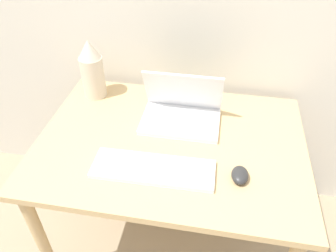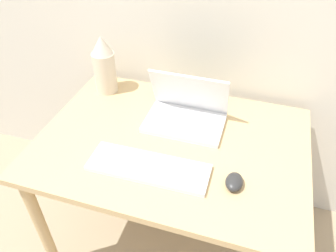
% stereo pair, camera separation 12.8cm
% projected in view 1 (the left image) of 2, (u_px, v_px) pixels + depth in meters
% --- Properties ---
extents(desk, '(1.11, 0.80, 0.70)m').
position_uv_depth(desk, '(171.00, 155.00, 1.42)').
color(desk, tan).
rests_on(desk, ground_plane).
extents(laptop, '(0.34, 0.23, 0.23)m').
position_uv_depth(laptop, '(181.00, 111.00, 1.45)').
color(laptop, white).
rests_on(laptop, desk).
extents(keyboard, '(0.46, 0.16, 0.02)m').
position_uv_depth(keyboard, '(153.00, 169.00, 1.23)').
color(keyboard, white).
rests_on(keyboard, desk).
extents(mouse, '(0.06, 0.09, 0.04)m').
position_uv_depth(mouse, '(240.00, 175.00, 1.19)').
color(mouse, '#2D2D2D').
rests_on(mouse, desk).
extents(vase, '(0.11, 0.11, 0.29)m').
position_uv_depth(vase, '(92.00, 69.00, 1.54)').
color(vase, beige).
rests_on(vase, desk).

